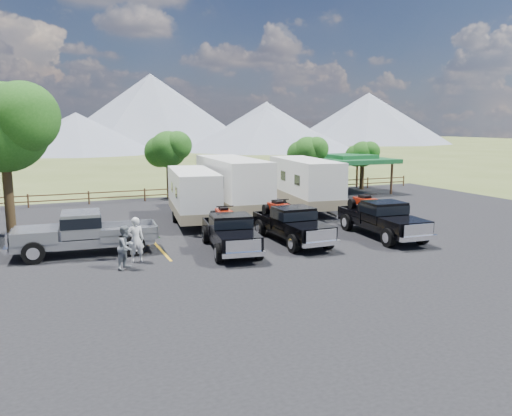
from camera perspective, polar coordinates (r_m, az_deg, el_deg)
name	(u,v)px	position (r m, az deg, el deg)	size (l,w,h in m)	color
ground	(311,255)	(22.43, 6.26, -5.38)	(320.00, 320.00, 0.00)	#495725
asphalt_lot	(282,240)	(25.01, 2.95, -3.71)	(44.00, 34.00, 0.04)	black
stall_lines	(273,236)	(25.89, 2.00, -3.19)	(12.12, 5.50, 0.01)	#C69217
tree_big_nw	(2,127)	(28.05, -27.03, 8.21)	(5.54, 5.18, 7.84)	#2F2012
tree_ne_a	(307,152)	(40.97, 5.90, 6.35)	(3.11, 2.92, 4.76)	#2F2012
tree_ne_b	(362,154)	(44.98, 12.06, 6.02)	(2.77, 2.59, 4.27)	#2F2012
tree_north	(168,149)	(38.95, -10.04, 6.60)	(3.46, 3.24, 5.25)	#2F2012
rail_fence	(221,189)	(39.82, -4.07, 2.12)	(36.12, 0.12, 1.00)	brown
pavilion	(349,160)	(43.06, 10.63, 5.46)	(6.20, 6.20, 3.22)	brown
mountain_range	(59,114)	(124.97, -21.60, 9.91)	(209.00, 71.00, 20.00)	slate
rig_left	(230,231)	(22.83, -3.02, -2.61)	(2.62, 5.86, 1.89)	black
rig_center	(291,223)	(24.53, 4.05, -1.69)	(2.09, 5.86, 1.95)	black
rig_right	(381,217)	(26.41, 14.11, -1.04)	(2.48, 6.27, 2.05)	black
trailer_left	(193,195)	(29.35, -7.20, 1.45)	(3.26, 8.90, 3.08)	white
trailer_center	(233,185)	(31.59, -2.70, 2.59)	(3.05, 10.36, 3.60)	white
trailer_right	(305,184)	(33.51, 5.59, 2.79)	(3.53, 9.87, 3.41)	white
pickup_silver	(86,232)	(23.37, -18.90, -2.63)	(6.49, 2.57, 1.91)	gray
person_a	(136,240)	(21.45, -13.60, -3.54)	(0.70, 0.46, 1.92)	silver
person_b	(126,247)	(20.59, -14.63, -4.34)	(0.86, 0.67, 1.77)	slate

